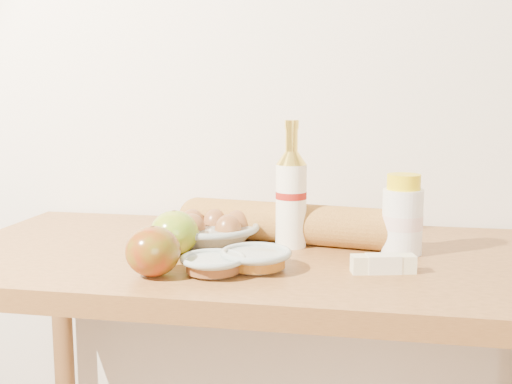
# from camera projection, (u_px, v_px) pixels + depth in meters

# --- Properties ---
(back_wall) EXTENTS (3.50, 0.02, 2.60)m
(back_wall) POSITION_uv_depth(u_px,v_px,m) (285.00, 48.00, 1.48)
(back_wall) COLOR silver
(back_wall) RESTS_ON ground
(table) EXTENTS (1.20, 0.60, 0.90)m
(table) POSITION_uv_depth(u_px,v_px,m) (259.00, 313.00, 1.24)
(table) COLOR #A06933
(table) RESTS_ON ground
(bourbon_bottle) EXTENTS (0.08, 0.08, 0.25)m
(bourbon_bottle) POSITION_uv_depth(u_px,v_px,m) (291.00, 196.00, 1.25)
(bourbon_bottle) COLOR white
(bourbon_bottle) RESTS_ON table
(cream_bottle) EXTENTS (0.08, 0.08, 0.15)m
(cream_bottle) POSITION_uv_depth(u_px,v_px,m) (402.00, 217.00, 1.20)
(cream_bottle) COLOR white
(cream_bottle) RESTS_ON table
(egg_bowl) EXTENTS (0.20, 0.20, 0.07)m
(egg_bowl) POSITION_uv_depth(u_px,v_px,m) (212.00, 231.00, 1.27)
(egg_bowl) COLOR gray
(egg_bowl) RESTS_ON table
(baguette) EXTENTS (0.49, 0.15, 0.08)m
(baguette) POSITION_uv_depth(u_px,v_px,m) (290.00, 223.00, 1.29)
(baguette) COLOR #B68037
(baguette) RESTS_ON table
(apple_yellowgreen) EXTENTS (0.12, 0.12, 0.08)m
(apple_yellowgreen) POSITION_uv_depth(u_px,v_px,m) (174.00, 233.00, 1.19)
(apple_yellowgreen) COLOR #A79D21
(apple_yellowgreen) RESTS_ON table
(apple_redgreen_front) EXTENTS (0.09, 0.09, 0.08)m
(apple_redgreen_front) POSITION_uv_depth(u_px,v_px,m) (153.00, 251.00, 1.06)
(apple_redgreen_front) COLOR #95080B
(apple_redgreen_front) RESTS_ON table
(sugar_bowl) EXTENTS (0.13, 0.13, 0.03)m
(sugar_bowl) POSITION_uv_depth(u_px,v_px,m) (213.00, 264.00, 1.07)
(sugar_bowl) COLOR #94A29B
(sugar_bowl) RESTS_ON table
(syrup_bowl) EXTENTS (0.16, 0.16, 0.04)m
(syrup_bowl) POSITION_uv_depth(u_px,v_px,m) (256.00, 259.00, 1.10)
(syrup_bowl) COLOR #94A29C
(syrup_bowl) RESTS_ON table
(butter_stick) EXTENTS (0.11, 0.06, 0.03)m
(butter_stick) POSITION_uv_depth(u_px,v_px,m) (383.00, 264.00, 1.08)
(butter_stick) COLOR beige
(butter_stick) RESTS_ON table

